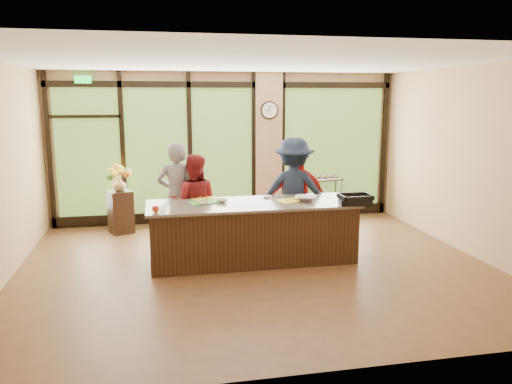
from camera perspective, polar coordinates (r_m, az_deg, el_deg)
name	(u,v)px	position (r m, az deg, el deg)	size (l,w,h in m)	color
floor	(256,266)	(7.60, 0.03, -8.50)	(7.00, 7.00, 0.00)	#55381E
ceiling	(256,61)	(7.18, 0.03, 14.70)	(7.00, 7.00, 0.00)	white
back_wall	(227,148)	(10.18, -3.33, 5.09)	(7.00, 7.00, 0.00)	tan
right_wall	(472,162)	(8.64, 23.47, 3.19)	(6.00, 6.00, 0.00)	tan
window_wall	(235,153)	(10.17, -2.38, 4.50)	(6.90, 0.12, 3.00)	tan
island_base	(252,233)	(7.74, -0.41, -4.71)	(3.10, 1.00, 0.88)	black
countertop	(252,204)	(7.63, -0.42, -1.38)	(3.20, 1.10, 0.04)	slate
wall_clock	(269,110)	(10.15, 1.54, 9.33)	(0.36, 0.04, 0.36)	black
cook_left	(177,196)	(8.32, -8.99, -0.50)	(0.66, 0.43, 1.80)	slate
cook_midleft	(194,203)	(8.22, -7.08, -1.27)	(0.78, 0.61, 1.61)	maroon
cook_midright	(298,197)	(8.64, 4.88, -0.61)	(0.95, 0.39, 1.61)	red
cook_right	(294,192)	(8.51, 4.31, 0.02)	(1.19, 0.69, 1.85)	#182034
roasting_pan	(355,202)	(7.66, 11.26, -1.08)	(0.46, 0.36, 0.08)	black
mixing_bowl	(306,199)	(7.78, 5.70, -0.75)	(0.33, 0.33, 0.08)	silver
cutting_board_left	(204,202)	(7.67, -6.00, -1.18)	(0.43, 0.32, 0.01)	#479436
cutting_board_center	(205,199)	(7.92, -5.84, -0.80)	(0.40, 0.30, 0.01)	yellow
cutting_board_right	(291,200)	(7.79, 3.99, -0.97)	(0.39, 0.30, 0.01)	yellow
prep_bowl_near	(222,201)	(7.68, -3.92, -0.98)	(0.17, 0.17, 0.05)	white
prep_bowl_mid	(204,203)	(7.54, -5.96, -1.29)	(0.13, 0.13, 0.04)	white
prep_bowl_far	(267,197)	(8.03, 1.24, -0.52)	(0.13, 0.13, 0.03)	white
red_ramekin	(156,209)	(7.15, -11.40, -1.95)	(0.10, 0.10, 0.08)	red
flower_stand	(121,212)	(9.67, -15.20, -2.20)	(0.40, 0.40, 0.80)	black
flower_vase	(119,184)	(9.57, -15.35, 0.87)	(0.25, 0.25, 0.26)	#9C8655
bar_cart	(325,192)	(10.55, 7.84, 0.03)	(0.73, 0.50, 0.93)	black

